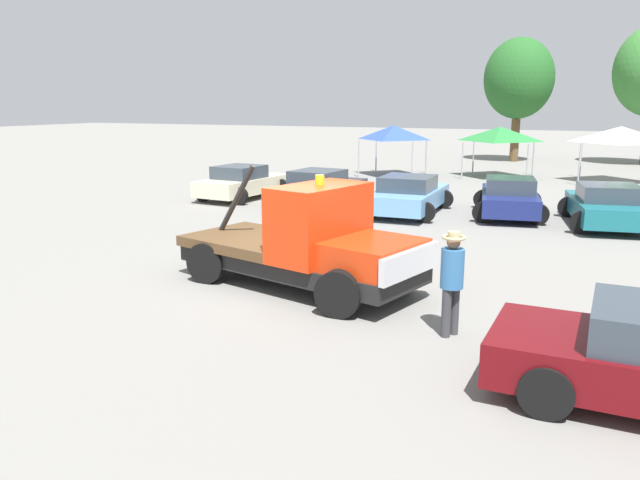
# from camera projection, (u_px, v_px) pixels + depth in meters

# --- Properties ---
(ground_plane) EXTENTS (160.00, 160.00, 0.00)m
(ground_plane) POSITION_uv_depth(u_px,v_px,m) (298.00, 286.00, 13.21)
(ground_plane) COLOR gray
(tow_truck) EXTENTS (5.75, 3.38, 2.51)m
(tow_truck) POSITION_uv_depth(u_px,v_px,m) (310.00, 245.00, 12.80)
(tow_truck) COLOR black
(tow_truck) RESTS_ON ground
(person_near_truck) EXTENTS (0.39, 0.39, 1.77)m
(person_near_truck) POSITION_uv_depth(u_px,v_px,m) (452.00, 275.00, 10.22)
(person_near_truck) COLOR #38383D
(person_near_truck) RESTS_ON ground
(parked_car_cream) EXTENTS (2.68, 4.41, 1.34)m
(parked_car_cream) POSITION_uv_depth(u_px,v_px,m) (242.00, 182.00, 25.07)
(parked_car_cream) COLOR beige
(parked_car_cream) RESTS_ON ground
(parked_car_charcoal) EXTENTS (2.75, 4.55, 1.34)m
(parked_car_charcoal) POSITION_uv_depth(u_px,v_px,m) (320.00, 188.00, 23.44)
(parked_car_charcoal) COLOR #2D2D33
(parked_car_charcoal) RESTS_ON ground
(parked_car_skyblue) EXTENTS (2.56, 4.48, 1.34)m
(parked_car_skyblue) POSITION_uv_depth(u_px,v_px,m) (409.00, 195.00, 21.64)
(parked_car_skyblue) COLOR #669ED1
(parked_car_skyblue) RESTS_ON ground
(parked_car_navy) EXTENTS (2.81, 4.48, 1.34)m
(parked_car_navy) POSITION_uv_depth(u_px,v_px,m) (509.00, 197.00, 21.15)
(parked_car_navy) COLOR navy
(parked_car_navy) RESTS_ON ground
(parked_car_teal) EXTENTS (2.96, 4.51, 1.34)m
(parked_car_teal) POSITION_uv_depth(u_px,v_px,m) (607.00, 206.00, 19.41)
(parked_car_teal) COLOR #196670
(parked_car_teal) RESTS_ON ground
(canopy_tent_blue) EXTENTS (2.90, 2.90, 2.62)m
(canopy_tent_blue) POSITION_uv_depth(u_px,v_px,m) (394.00, 133.00, 32.61)
(canopy_tent_blue) COLOR #9E9EA3
(canopy_tent_blue) RESTS_ON ground
(canopy_tent_green) EXTENTS (3.20, 3.20, 2.58)m
(canopy_tent_green) POSITION_uv_depth(u_px,v_px,m) (500.00, 134.00, 31.86)
(canopy_tent_green) COLOR #9E9EA3
(canopy_tent_green) RESTS_ON ground
(canopy_tent_white) EXTENTS (3.42, 3.42, 2.68)m
(canopy_tent_white) POSITION_uv_depth(u_px,v_px,m) (621.00, 135.00, 29.58)
(canopy_tent_white) COLOR #9E9EA3
(canopy_tent_white) RESTS_ON ground
(tree_left) EXTENTS (4.38, 4.38, 7.82)m
(tree_left) POSITION_uv_depth(u_px,v_px,m) (519.00, 79.00, 39.73)
(tree_left) COLOR brown
(tree_left) RESTS_ON ground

